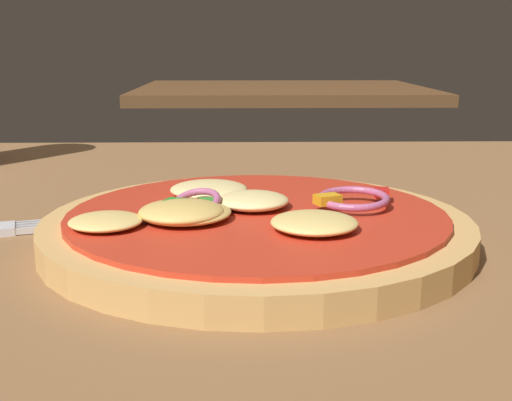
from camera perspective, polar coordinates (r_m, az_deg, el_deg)
name	(u,v)px	position (r m, az deg, el deg)	size (l,w,h in m)	color
dining_table	(326,265)	(0.40, 6.09, -5.61)	(1.15, 0.81, 0.03)	brown
pizza	(253,224)	(0.39, -0.24, -2.09)	(0.25, 0.25, 0.03)	tan
background_table	(282,92)	(1.83, 2.26, 9.41)	(0.78, 0.63, 0.03)	brown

